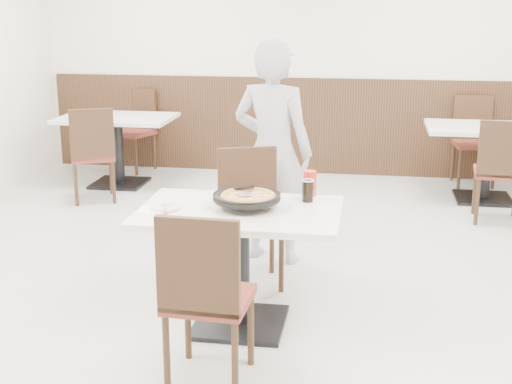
# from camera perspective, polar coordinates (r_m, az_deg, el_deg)

# --- Properties ---
(floor) EXTENTS (7.00, 7.00, 0.00)m
(floor) POSITION_cam_1_polar(r_m,az_deg,el_deg) (5.07, -0.37, -7.55)
(floor) COLOR #A7A6A2
(floor) RESTS_ON ground
(wall_back) EXTENTS (6.00, 0.04, 2.80)m
(wall_back) POSITION_cam_1_polar(r_m,az_deg,el_deg) (8.17, 3.78, 11.21)
(wall_back) COLOR silver
(wall_back) RESTS_ON floor
(wainscot_back) EXTENTS (5.90, 0.03, 1.10)m
(wainscot_back) POSITION_cam_1_polar(r_m,az_deg,el_deg) (8.25, 3.66, 5.30)
(wainscot_back) COLOR black
(wainscot_back) RESTS_ON floor
(main_table) EXTENTS (1.26, 0.89, 0.75)m
(main_table) POSITION_cam_1_polar(r_m,az_deg,el_deg) (4.36, -1.30, -6.11)
(main_table) COLOR white
(main_table) RESTS_ON floor
(chair_near) EXTENTS (0.44, 0.44, 0.95)m
(chair_near) POSITION_cam_1_polar(r_m,az_deg,el_deg) (3.74, -3.76, -8.21)
(chair_near) COLOR black
(chair_near) RESTS_ON floor
(chair_far) EXTENTS (0.53, 0.53, 0.95)m
(chair_far) POSITION_cam_1_polar(r_m,az_deg,el_deg) (4.96, -0.38, -2.23)
(chair_far) COLOR black
(chair_far) RESTS_ON floor
(trivet) EXTENTS (0.13, 0.13, 0.04)m
(trivet) POSITION_cam_1_polar(r_m,az_deg,el_deg) (4.28, -1.26, -0.99)
(trivet) COLOR black
(trivet) RESTS_ON main_table
(pizza_pan) EXTENTS (0.36, 0.36, 0.01)m
(pizza_pan) POSITION_cam_1_polar(r_m,az_deg,el_deg) (4.25, -0.75, -0.75)
(pizza_pan) COLOR black
(pizza_pan) RESTS_ON trivet
(pizza) EXTENTS (0.38, 0.38, 0.02)m
(pizza) POSITION_cam_1_polar(r_m,az_deg,el_deg) (4.23, -0.65, -0.59)
(pizza) COLOR #D98F44
(pizza) RESTS_ON pizza_pan
(pizza_server) EXTENTS (0.10, 0.11, 0.00)m
(pizza_server) POSITION_cam_1_polar(r_m,az_deg,el_deg) (4.23, -0.88, -0.13)
(pizza_server) COLOR white
(pizza_server) RESTS_ON pizza
(napkin) EXTENTS (0.20, 0.20, 0.00)m
(napkin) POSITION_cam_1_polar(r_m,az_deg,el_deg) (4.27, -8.11, -1.39)
(napkin) COLOR white
(napkin) RESTS_ON main_table
(side_plate) EXTENTS (0.18, 0.18, 0.01)m
(side_plate) POSITION_cam_1_polar(r_m,az_deg,el_deg) (4.27, -7.28, -1.26)
(side_plate) COLOR silver
(side_plate) RESTS_ON napkin
(fork) EXTENTS (0.03, 0.15, 0.00)m
(fork) POSITION_cam_1_polar(r_m,az_deg,el_deg) (4.22, -7.22, -1.32)
(fork) COLOR white
(fork) RESTS_ON side_plate
(cola_glass) EXTENTS (0.07, 0.07, 0.13)m
(cola_glass) POSITION_cam_1_polar(r_m,az_deg,el_deg) (4.39, 4.16, 0.05)
(cola_glass) COLOR black
(cola_glass) RESTS_ON main_table
(red_cup) EXTENTS (0.09, 0.09, 0.16)m
(red_cup) POSITION_cam_1_polar(r_m,az_deg,el_deg) (4.53, 4.33, 0.71)
(red_cup) COLOR red
(red_cup) RESTS_ON main_table
(diner_person) EXTENTS (0.69, 0.54, 1.69)m
(diner_person) POSITION_cam_1_polar(r_m,az_deg,el_deg) (5.36, 1.35, 3.20)
(diner_person) COLOR #BCBCC1
(diner_person) RESTS_ON floor
(bg_table_left) EXTENTS (1.23, 0.85, 0.75)m
(bg_table_left) POSITION_cam_1_polar(r_m,az_deg,el_deg) (7.85, -10.98, 3.25)
(bg_table_left) COLOR white
(bg_table_left) RESTS_ON floor
(bg_chair_left_near) EXTENTS (0.56, 0.56, 0.95)m
(bg_chair_left_near) POSITION_cam_1_polar(r_m,az_deg,el_deg) (7.26, -12.95, 2.99)
(bg_chair_left_near) COLOR black
(bg_chair_left_near) RESTS_ON floor
(bg_chair_left_far) EXTENTS (0.53, 0.53, 0.95)m
(bg_chair_left_far) POSITION_cam_1_polar(r_m,az_deg,el_deg) (8.47, -9.87, 4.85)
(bg_chair_left_far) COLOR black
(bg_chair_left_far) RESTS_ON floor
(bg_table_right) EXTENTS (1.22, 0.83, 0.75)m
(bg_table_right) POSITION_cam_1_polar(r_m,az_deg,el_deg) (7.47, 17.90, 2.19)
(bg_table_right) COLOR white
(bg_table_right) RESTS_ON floor
(bg_chair_right_near) EXTENTS (0.45, 0.45, 0.95)m
(bg_chair_right_near) POSITION_cam_1_polar(r_m,az_deg,el_deg) (6.77, 18.87, 1.68)
(bg_chair_right_near) COLOR black
(bg_chair_right_near) RESTS_ON floor
(bg_chair_right_far) EXTENTS (0.46, 0.46, 0.95)m
(bg_chair_right_far) POSITION_cam_1_polar(r_m,az_deg,el_deg) (8.04, 17.09, 3.86)
(bg_chair_right_far) COLOR black
(bg_chair_right_far) RESTS_ON floor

